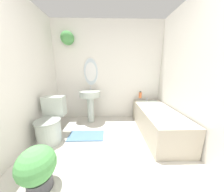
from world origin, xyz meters
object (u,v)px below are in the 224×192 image
(toilet, at_px, (51,123))
(potted_plant, at_px, (37,167))
(pedestal_sink, at_px, (90,99))
(shampoo_bottle, at_px, (140,95))
(bathtub, at_px, (157,120))

(toilet, xyz_separation_m, potted_plant, (0.30, -0.90, -0.05))
(toilet, height_order, pedestal_sink, pedestal_sink)
(toilet, height_order, shampoo_bottle, toilet)
(toilet, bearing_deg, shampoo_bottle, 24.29)
(toilet, xyz_separation_m, bathtub, (2.02, 0.18, -0.07))
(pedestal_sink, distance_m, shampoo_bottle, 1.24)
(pedestal_sink, xyz_separation_m, shampoo_bottle, (1.23, 0.11, 0.07))
(toilet, relative_size, potted_plant, 1.54)
(shampoo_bottle, bearing_deg, pedestal_sink, -174.80)
(toilet, xyz_separation_m, pedestal_sink, (0.61, 0.72, 0.25))
(pedestal_sink, bearing_deg, potted_plant, -100.63)
(bathtub, bearing_deg, potted_plant, -147.76)
(toilet, bearing_deg, bathtub, 5.19)
(pedestal_sink, xyz_separation_m, bathtub, (1.41, -0.53, -0.32))
(toilet, distance_m, potted_plant, 0.95)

